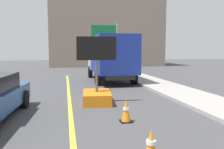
# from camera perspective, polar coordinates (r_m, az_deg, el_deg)

# --- Properties ---
(arrow_board_trailer) EXTENTS (1.60, 1.90, 2.70)m
(arrow_board_trailer) POSITION_cam_1_polar(r_m,az_deg,el_deg) (9.53, -3.77, -4.11)
(arrow_board_trailer) COLOR orange
(arrow_board_trailer) RESTS_ON ground
(box_truck) EXTENTS (2.63, 6.78, 3.12)m
(box_truck) POSITION_cam_1_polar(r_m,az_deg,el_deg) (16.34, -0.41, 4.40)
(box_truck) COLOR black
(box_truck) RESTS_ON ground
(highway_guide_sign) EXTENTS (2.79, 0.30, 5.00)m
(highway_guide_sign) POSITION_cam_1_polar(r_m,az_deg,el_deg) (24.44, -0.59, 8.85)
(highway_guide_sign) COLOR gray
(highway_guide_sign) RESTS_ON ground
(far_building_block) EXTENTS (15.75, 7.59, 9.65)m
(far_building_block) POSITION_cam_1_polar(r_m,az_deg,el_deg) (34.69, -1.70, 10.26)
(far_building_block) COLOR gray
(far_building_block) RESTS_ON ground
(traffic_cone_mid_lane) EXTENTS (0.36, 0.36, 0.64)m
(traffic_cone_mid_lane) POSITION_cam_1_polar(r_m,az_deg,el_deg) (4.73, 9.58, -16.70)
(traffic_cone_mid_lane) COLOR black
(traffic_cone_mid_lane) RESTS_ON ground
(traffic_cone_far_lane) EXTENTS (0.36, 0.36, 0.70)m
(traffic_cone_far_lane) POSITION_cam_1_polar(r_m,az_deg,el_deg) (7.02, 3.49, -8.87)
(traffic_cone_far_lane) COLOR black
(traffic_cone_far_lane) RESTS_ON ground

